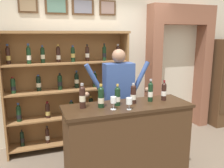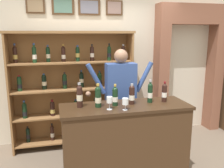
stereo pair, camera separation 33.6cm
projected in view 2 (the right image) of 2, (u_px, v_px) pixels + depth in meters
The scene contains 13 objects.
back_wall at pixel (105, 55), 4.48m from camera, with size 12.00×0.19×3.11m.
wine_shelf at pixel (73, 86), 4.11m from camera, with size 2.08×0.37×1.99m.
archway_doorway at pixel (187, 62), 4.76m from camera, with size 1.39×0.45×2.49m.
tasting_counter at pixel (125, 142), 3.23m from camera, with size 1.69×0.58×1.04m.
shopkeeper at pixel (121, 91), 3.70m from camera, with size 1.08×0.22×1.73m.
tasting_bottle_riserva at pixel (80, 96), 3.01m from camera, with size 0.08×0.08×0.32m.
tasting_bottle_super_tuscan at pixel (98, 96), 3.02m from camera, with size 0.08×0.08×0.30m.
tasting_bottle_bianco at pixel (115, 96), 3.08m from camera, with size 0.07×0.07×0.28m.
tasting_bottle_brunello at pixel (132, 94), 3.15m from camera, with size 0.08×0.08×0.28m.
tasting_bottle_vin_santo at pixel (150, 92), 3.22m from camera, with size 0.07×0.07×0.31m.
tasting_bottle_chianti at pixel (164, 92), 3.26m from camera, with size 0.07×0.07×0.28m.
wine_glass_right at pixel (125, 102), 2.91m from camera, with size 0.08×0.08×0.15m.
wine_glass_left at pixel (110, 101), 2.93m from camera, with size 0.07×0.07×0.16m.
Camera 2 is at (-0.93, -2.87, 1.97)m, focal length 38.46 mm.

